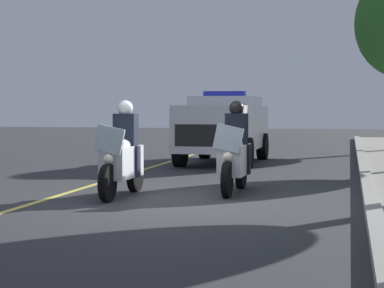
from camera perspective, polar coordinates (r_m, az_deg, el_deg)
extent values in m
plane|color=#333335|center=(12.10, -1.35, -4.58)|extent=(80.00, 80.00, 0.00)
cube|color=#9E9B93|center=(11.74, 14.34, -4.54)|extent=(48.00, 0.24, 0.15)
cube|color=#E0D14C|center=(12.81, -11.03, -4.19)|extent=(48.00, 0.12, 0.01)
cylinder|color=black|center=(11.90, -6.87, -3.17)|extent=(0.64, 0.13, 0.64)
cylinder|color=black|center=(13.31, -4.63, -2.50)|extent=(0.64, 0.15, 0.64)
cube|color=white|center=(12.56, -5.72, -1.47)|extent=(1.21, 0.46, 0.56)
ellipsoid|color=white|center=(12.49, -5.81, -0.11)|extent=(0.56, 0.33, 0.24)
cube|color=silver|center=(11.94, -6.72, 0.36)|extent=(0.07, 0.56, 0.53)
sphere|color=#F9F4CC|center=(11.90, -6.81, -1.24)|extent=(0.17, 0.17, 0.17)
sphere|color=red|center=(12.12, -7.22, 0.07)|extent=(0.09, 0.09, 0.09)
sphere|color=#1933F2|center=(12.01, -5.79, 0.05)|extent=(0.09, 0.09, 0.09)
cube|color=black|center=(12.75, -5.40, 1.12)|extent=(0.29, 0.40, 0.60)
cube|color=black|center=(12.66, -4.62, -1.43)|extent=(0.18, 0.14, 0.56)
cube|color=black|center=(12.79, -6.32, -1.39)|extent=(0.18, 0.14, 0.56)
sphere|color=white|center=(12.72, -5.44, 2.92)|extent=(0.28, 0.28, 0.28)
cylinder|color=black|center=(12.38, 2.87, -2.92)|extent=(0.64, 0.13, 0.64)
cylinder|color=black|center=(13.85, 4.00, -2.29)|extent=(0.64, 0.15, 0.64)
cube|color=white|center=(13.06, 3.46, -1.28)|extent=(1.21, 0.46, 0.56)
ellipsoid|color=white|center=(13.00, 3.42, 0.02)|extent=(0.56, 0.33, 0.24)
cube|color=silver|center=(12.42, 2.96, 0.48)|extent=(0.07, 0.56, 0.53)
sphere|color=#F9F4CC|center=(12.38, 2.91, -1.06)|extent=(0.17, 0.17, 0.17)
sphere|color=red|center=(12.58, 2.35, 0.20)|extent=(0.09, 0.09, 0.09)
sphere|color=#1933F2|center=(12.52, 3.79, 0.18)|extent=(0.09, 0.09, 0.09)
cube|color=black|center=(13.26, 3.64, 1.20)|extent=(0.29, 0.40, 0.60)
cube|color=black|center=(13.20, 4.44, -1.24)|extent=(0.18, 0.14, 0.56)
cube|color=black|center=(13.27, 2.73, -1.22)|extent=(0.18, 0.14, 0.56)
sphere|color=black|center=(13.23, 3.63, 2.93)|extent=(0.28, 0.28, 0.28)
cube|color=silver|center=(20.08, 2.62, 1.37)|extent=(4.92, 1.96, 1.24)
cube|color=silver|center=(20.37, 2.78, 3.36)|extent=(2.42, 1.78, 0.36)
cube|color=#2633D8|center=(20.18, 2.68, 4.10)|extent=(0.30, 1.20, 0.14)
cube|color=black|center=(17.74, 1.16, 0.70)|extent=(0.14, 1.62, 0.56)
cylinder|color=black|center=(18.43, 4.46, -0.71)|extent=(0.80, 0.29, 0.80)
cylinder|color=black|center=(18.80, -0.97, -0.63)|extent=(0.80, 0.29, 0.80)
cylinder|color=black|center=(21.50, 5.74, -0.19)|extent=(0.80, 0.29, 0.80)
cylinder|color=black|center=(21.81, 1.05, -0.13)|extent=(0.80, 0.29, 0.80)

